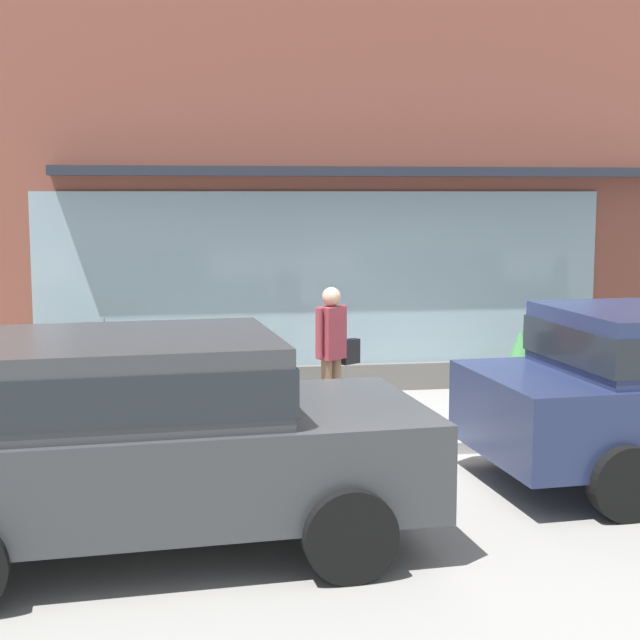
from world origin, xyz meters
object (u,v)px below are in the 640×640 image
(parked_car_dark_gray, at_px, (139,429))
(pedestrian_with_handbag, at_px, (333,347))
(fire_hydrant, at_px, (271,397))
(potted_plant_window_left, at_px, (27,383))
(potted_plant_corner_tall, at_px, (276,371))
(potted_plant_doorstep, at_px, (520,364))
(potted_plant_near_hydrant, at_px, (106,363))
(potted_plant_window_right, at_px, (599,371))

(parked_car_dark_gray, bearing_deg, pedestrian_with_handbag, 55.48)
(fire_hydrant, xyz_separation_m, potted_plant_window_left, (-2.79, 1.68, -0.09))
(potted_plant_corner_tall, relative_size, potted_plant_doorstep, 1.04)
(parked_car_dark_gray, bearing_deg, potted_plant_near_hydrant, 91.78)
(potted_plant_near_hydrant, relative_size, potted_plant_doorstep, 1.27)
(pedestrian_with_handbag, bearing_deg, potted_plant_near_hydrant, 114.70)
(parked_car_dark_gray, relative_size, potted_plant_doorstep, 4.74)
(potted_plant_near_hydrant, bearing_deg, potted_plant_window_right, -3.53)
(potted_plant_window_right, bearing_deg, fire_hydrant, -163.92)
(fire_hydrant, bearing_deg, potted_plant_window_left, 149.05)
(potted_plant_near_hydrant, height_order, potted_plant_doorstep, potted_plant_near_hydrant)
(potted_plant_near_hydrant, height_order, potted_plant_window_left, potted_plant_near_hydrant)
(potted_plant_corner_tall, bearing_deg, fire_hydrant, -98.99)
(potted_plant_doorstep, bearing_deg, potted_plant_window_left, 177.68)
(fire_hydrant, height_order, parked_car_dark_gray, parked_car_dark_gray)
(parked_car_dark_gray, distance_m, potted_plant_corner_tall, 4.92)
(potted_plant_near_hydrant, bearing_deg, fire_hydrant, -41.88)
(parked_car_dark_gray, relative_size, potted_plant_window_right, 6.53)
(fire_hydrant, relative_size, parked_car_dark_gray, 0.20)
(potted_plant_window_left, bearing_deg, pedestrian_with_handbag, -22.70)
(pedestrian_with_handbag, distance_m, potted_plant_near_hydrant, 2.98)
(fire_hydrant, relative_size, potted_plant_window_left, 1.35)
(potted_plant_window_left, distance_m, potted_plant_corner_tall, 3.03)
(potted_plant_corner_tall, xyz_separation_m, potted_plant_doorstep, (3.19, 0.09, -0.02))
(potted_plant_window_left, bearing_deg, potted_plant_doorstep, -2.32)
(potted_plant_window_left, relative_size, potted_plant_doorstep, 0.70)
(parked_car_dark_gray, distance_m, potted_plant_window_left, 5.23)
(potted_plant_window_right, height_order, potted_plant_window_left, potted_plant_window_right)
(potted_plant_window_right, bearing_deg, parked_car_dark_gray, -141.42)
(pedestrian_with_handbag, xyz_separation_m, potted_plant_corner_tall, (-0.51, 1.14, -0.47))
(potted_plant_window_right, bearing_deg, pedestrian_with_handbag, -163.83)
(parked_car_dark_gray, xyz_separation_m, potted_plant_near_hydrant, (-0.52, 4.97, -0.37))
(parked_car_dark_gray, height_order, potted_plant_near_hydrant, parked_car_dark_gray)
(pedestrian_with_handbag, height_order, potted_plant_window_right, pedestrian_with_handbag)
(potted_plant_near_hydrant, relative_size, potted_plant_window_right, 1.75)
(fire_hydrant, distance_m, pedestrian_with_handbag, 0.90)
(pedestrian_with_handbag, relative_size, potted_plant_window_left, 2.55)
(potted_plant_window_right, height_order, potted_plant_doorstep, potted_plant_doorstep)
(potted_plant_window_right, height_order, potted_plant_corner_tall, potted_plant_corner_tall)
(pedestrian_with_handbag, bearing_deg, potted_plant_corner_tall, 78.53)
(fire_hydrant, bearing_deg, potted_plant_near_hydrant, 138.12)
(pedestrian_with_handbag, distance_m, potted_plant_window_right, 3.89)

